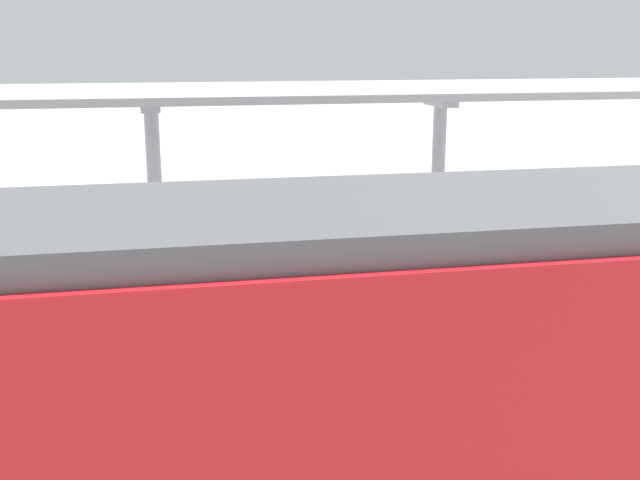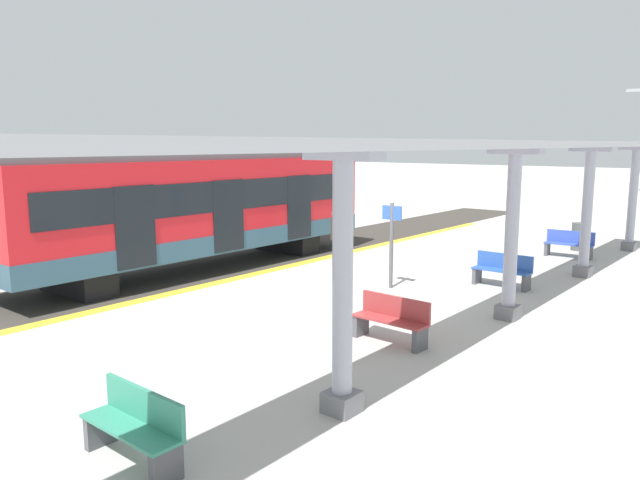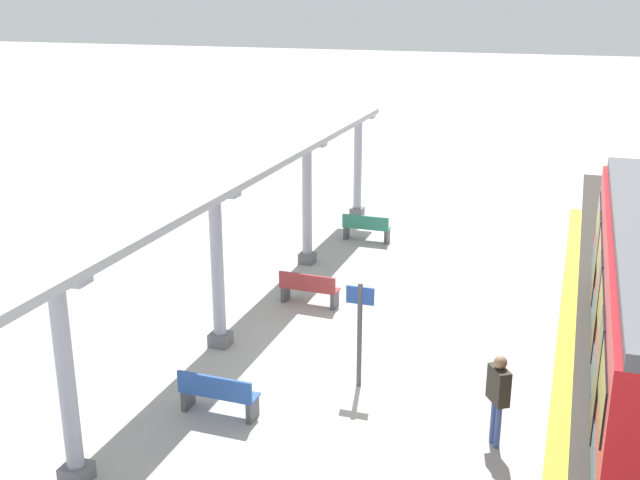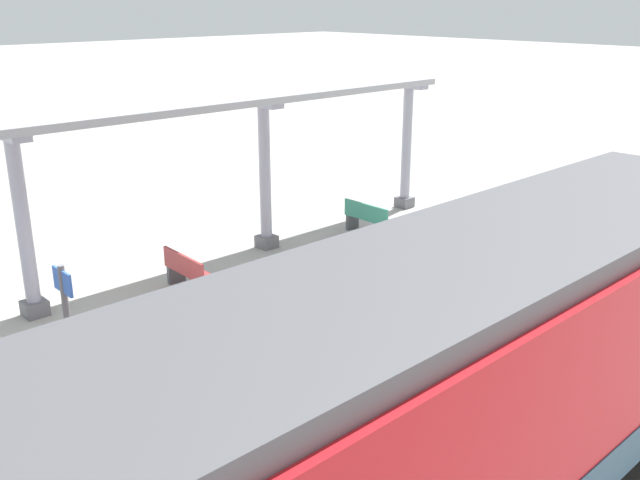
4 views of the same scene
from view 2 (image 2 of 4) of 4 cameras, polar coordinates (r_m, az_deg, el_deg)
name	(u,v)px [view 2 (image 2 of 4)]	position (r m, az deg, el deg)	size (l,w,h in m)	color
ground_plane	(365,295)	(14.93, 4.25, -5.19)	(176.00, 176.00, 0.00)	#A9A6A0
tactile_edge_strip	(256,274)	(17.33, -6.09, -3.19)	(0.40, 28.39, 0.01)	gold
trackbed	(214,266)	(18.63, -9.98, -2.42)	(3.20, 40.39, 0.01)	#38332D
train_near_carriage	(198,208)	(18.00, -11.46, 3.02)	(2.65, 12.02, 3.48)	red
canopy_pillar_second	(343,284)	(8.09, 2.15, -4.21)	(1.10, 0.44, 3.59)	slate
canopy_pillar_third	(512,234)	(13.13, 17.69, 0.53)	(1.10, 0.44, 3.59)	slate
canopy_pillar_fourth	(587,212)	(18.16, 23.96, 2.45)	(1.10, 0.44, 3.59)	slate
canopy_pillar_fifth	(633,198)	(23.36, 27.50, 3.52)	(1.10, 0.44, 3.59)	slate
canopy_beam	(513,144)	(12.82, 17.78, 8.63)	(1.20, 22.58, 0.16)	#A8AAB2
bench_near_end	(569,244)	(21.30, 22.53, -0.33)	(1.52, 0.52, 0.86)	#344DAC
bench_mid_platform	(136,426)	(7.63, -17.04, -16.46)	(1.50, 0.46, 0.86)	#308268
bench_far_end	(392,319)	(11.42, 6.81, -7.44)	(1.52, 0.50, 0.86)	#993132
bench_extra_slot	(502,270)	(16.33, 16.90, -2.73)	(1.51, 0.46, 0.86)	#294F9D
trash_bin	(579,237)	(22.78, 23.29, 0.30)	(0.48, 0.48, 0.97)	#4C504C
platform_info_sign	(392,237)	(15.45, 6.79, 0.28)	(0.56, 0.10, 2.20)	#4C4C51
passenger_waiting_near_edge	(335,231)	(18.15, 1.44, 0.83)	(0.45, 0.54, 1.71)	#394A85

